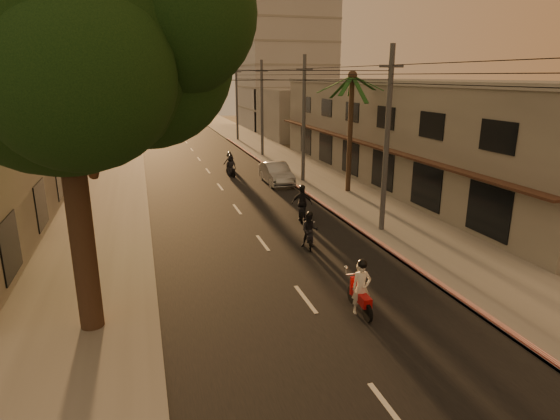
{
  "coord_description": "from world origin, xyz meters",
  "views": [
    {
      "loc": [
        -5.12,
        -12.06,
        7.58
      ],
      "look_at": [
        0.36,
        6.37,
        2.04
      ],
      "focal_mm": 30.0,
      "sensor_mm": 36.0,
      "label": 1
    }
  ],
  "objects_px": {
    "palm_tree": "(352,83)",
    "broadleaf_tree": "(74,41)",
    "scooter_mid_a": "(310,231)",
    "scooter_far_b": "(229,162)",
    "scooter_far_a": "(231,166)",
    "scooter_red": "(361,290)",
    "scooter_mid_b": "(302,204)",
    "parked_car": "(276,173)"
  },
  "relations": [
    {
      "from": "broadleaf_tree",
      "to": "scooter_red",
      "type": "distance_m",
      "value": 11.19
    },
    {
      "from": "scooter_far_a",
      "to": "scooter_far_b",
      "type": "xyz_separation_m",
      "value": [
        0.3,
        2.15,
        -0.04
      ]
    },
    {
      "from": "palm_tree",
      "to": "parked_car",
      "type": "bearing_deg",
      "value": 134.58
    },
    {
      "from": "palm_tree",
      "to": "broadleaf_tree",
      "type": "bearing_deg",
      "value": -136.52
    },
    {
      "from": "scooter_red",
      "to": "scooter_far_b",
      "type": "bearing_deg",
      "value": 92.44
    },
    {
      "from": "scooter_red",
      "to": "scooter_mid_b",
      "type": "relative_size",
      "value": 0.99
    },
    {
      "from": "scooter_far_a",
      "to": "broadleaf_tree",
      "type": "bearing_deg",
      "value": -120.69
    },
    {
      "from": "broadleaf_tree",
      "to": "scooter_mid_a",
      "type": "height_order",
      "value": "broadleaf_tree"
    },
    {
      "from": "palm_tree",
      "to": "scooter_far_a",
      "type": "relative_size",
      "value": 4.66
    },
    {
      "from": "broadleaf_tree",
      "to": "scooter_far_a",
      "type": "bearing_deg",
      "value": 69.29
    },
    {
      "from": "scooter_far_b",
      "to": "scooter_far_a",
      "type": "bearing_deg",
      "value": -72.47
    },
    {
      "from": "palm_tree",
      "to": "scooter_red",
      "type": "relative_size",
      "value": 4.22
    },
    {
      "from": "scooter_mid_a",
      "to": "scooter_far_a",
      "type": "height_order",
      "value": "scooter_far_a"
    },
    {
      "from": "scooter_mid_a",
      "to": "scooter_far_a",
      "type": "distance_m",
      "value": 16.55
    },
    {
      "from": "parked_car",
      "to": "scooter_far_a",
      "type": "bearing_deg",
      "value": 127.97
    },
    {
      "from": "palm_tree",
      "to": "scooter_mid_a",
      "type": "relative_size",
      "value": 4.76
    },
    {
      "from": "scooter_far_b",
      "to": "parked_car",
      "type": "height_order",
      "value": "scooter_far_b"
    },
    {
      "from": "broadleaf_tree",
      "to": "scooter_far_a",
      "type": "height_order",
      "value": "broadleaf_tree"
    },
    {
      "from": "scooter_mid_b",
      "to": "parked_car",
      "type": "height_order",
      "value": "scooter_mid_b"
    },
    {
      "from": "broadleaf_tree",
      "to": "scooter_far_a",
      "type": "relative_size",
      "value": 6.88
    },
    {
      "from": "scooter_mid_b",
      "to": "scooter_far_a",
      "type": "distance_m",
      "value": 12.55
    },
    {
      "from": "palm_tree",
      "to": "scooter_far_b",
      "type": "distance_m",
      "value": 13.12
    },
    {
      "from": "broadleaf_tree",
      "to": "palm_tree",
      "type": "height_order",
      "value": "broadleaf_tree"
    },
    {
      "from": "scooter_far_a",
      "to": "scooter_far_b",
      "type": "relative_size",
      "value": 1.09
    },
    {
      "from": "scooter_far_b",
      "to": "parked_car",
      "type": "xyz_separation_m",
      "value": [
        2.38,
        -5.66,
        0.02
      ]
    },
    {
      "from": "scooter_mid_a",
      "to": "parked_car",
      "type": "relative_size",
      "value": 0.37
    },
    {
      "from": "scooter_red",
      "to": "scooter_mid_a",
      "type": "distance_m",
      "value": 6.32
    },
    {
      "from": "palm_tree",
      "to": "scooter_red",
      "type": "distance_m",
      "value": 17.9
    },
    {
      "from": "broadleaf_tree",
      "to": "scooter_far_b",
      "type": "relative_size",
      "value": 7.52
    },
    {
      "from": "scooter_red",
      "to": "scooter_far_b",
      "type": "distance_m",
      "value": 25.0
    },
    {
      "from": "scooter_red",
      "to": "scooter_far_a",
      "type": "relative_size",
      "value": 1.11
    },
    {
      "from": "scooter_far_a",
      "to": "scooter_mid_b",
      "type": "bearing_deg",
      "value": -92.93
    },
    {
      "from": "parked_car",
      "to": "scooter_far_b",
      "type": "bearing_deg",
      "value": 113.34
    },
    {
      "from": "scooter_red",
      "to": "scooter_far_b",
      "type": "height_order",
      "value": "scooter_red"
    },
    {
      "from": "broadleaf_tree",
      "to": "palm_tree",
      "type": "distance_m",
      "value": 20.18
    },
    {
      "from": "scooter_red",
      "to": "scooter_mid_b",
      "type": "xyz_separation_m",
      "value": [
        1.56,
        10.39,
        0.06
      ]
    },
    {
      "from": "palm_tree",
      "to": "scooter_far_a",
      "type": "xyz_separation_m",
      "value": [
        -6.56,
        7.44,
        -6.36
      ]
    },
    {
      "from": "scooter_mid_a",
      "to": "scooter_far_b",
      "type": "bearing_deg",
      "value": 108.0
    },
    {
      "from": "scooter_red",
      "to": "scooter_far_a",
      "type": "height_order",
      "value": "scooter_red"
    },
    {
      "from": "scooter_mid_b",
      "to": "parked_car",
      "type": "bearing_deg",
      "value": 103.05
    },
    {
      "from": "broadleaf_tree",
      "to": "scooter_mid_a",
      "type": "bearing_deg",
      "value": 29.06
    },
    {
      "from": "scooter_far_a",
      "to": "scooter_red",
      "type": "bearing_deg",
      "value": -100.04
    }
  ]
}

